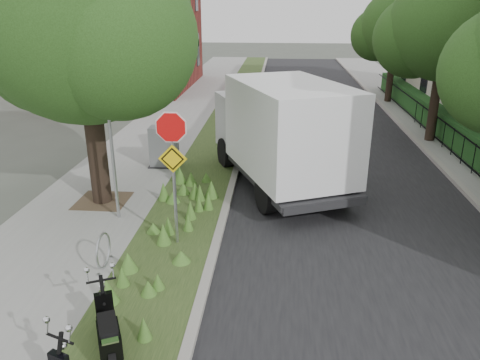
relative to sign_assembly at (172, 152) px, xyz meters
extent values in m
plane|color=#4C5147|center=(1.40, -0.58, -2.33)|extent=(120.00, 120.00, 0.00)
cube|color=gray|center=(-2.85, 9.42, -2.27)|extent=(3.50, 60.00, 0.12)
cube|color=#2A401B|center=(-0.10, 9.42, -2.27)|extent=(2.00, 60.00, 0.12)
cube|color=#9E9991|center=(0.90, 9.42, -2.26)|extent=(0.20, 60.00, 0.13)
cube|color=black|center=(4.40, 9.42, -2.32)|extent=(7.00, 60.00, 0.01)
cube|color=#9E9991|center=(7.90, 9.42, -2.26)|extent=(0.20, 60.00, 0.13)
cube|color=gray|center=(9.60, 9.42, -2.27)|extent=(3.20, 60.00, 0.12)
cylinder|color=black|center=(-2.60, 2.22, 0.03)|extent=(0.52, 0.52, 4.48)
sphere|color=#224416|center=(-2.60, 2.22, 2.75)|extent=(5.40, 5.40, 5.40)
sphere|color=#224416|center=(-3.81, 3.03, 2.08)|extent=(4.05, 4.05, 4.05)
sphere|color=#224416|center=(-1.52, 1.54, 2.21)|extent=(3.78, 3.78, 3.78)
cube|color=#473828|center=(-2.60, 2.22, -2.20)|extent=(1.40, 1.40, 0.01)
cylinder|color=#A5A8AD|center=(-1.80, 1.22, -0.21)|extent=(0.08, 0.08, 4.00)
torus|color=#A5A8AD|center=(-1.30, -1.18, -1.83)|extent=(0.05, 0.77, 0.77)
cube|color=#A5A8AD|center=(-1.30, -1.54, -2.19)|extent=(0.06, 0.06, 0.04)
cube|color=#A5A8AD|center=(-1.30, -0.82, -2.19)|extent=(0.06, 0.06, 0.04)
cylinder|color=#A5A8AD|center=(0.00, 0.02, -0.71)|extent=(0.07, 0.07, 3.00)
cylinder|color=red|center=(0.00, -0.01, 0.54)|extent=(0.86, 0.03, 0.86)
cylinder|color=white|center=(0.00, 0.00, 0.54)|extent=(0.94, 0.02, 0.94)
cube|color=yellow|center=(0.00, -0.01, -0.16)|extent=(0.64, 0.03, 0.64)
cube|color=black|center=(8.60, 9.42, -1.26)|extent=(0.04, 24.00, 0.04)
cube|color=black|center=(8.60, 9.42, -2.06)|extent=(0.04, 24.00, 0.04)
cylinder|color=black|center=(8.60, 9.42, -1.71)|extent=(0.03, 0.03, 1.00)
cube|color=#1C4619|center=(9.30, 9.42, -1.66)|extent=(1.00, 24.00, 1.10)
cube|color=#2D2D33|center=(9.35, 9.42, 1.97)|extent=(0.25, 26.00, 0.60)
cube|color=maroon|center=(-8.10, 21.42, 1.67)|extent=(9.00, 10.00, 8.00)
cylinder|color=black|center=(8.40, 9.42, -0.19)|extent=(0.36, 0.36, 4.03)
sphere|color=#224416|center=(8.40, 9.42, 2.26)|extent=(4.20, 4.20, 4.20)
sphere|color=#224416|center=(7.46, 10.05, 1.73)|extent=(3.15, 3.15, 3.15)
sphere|color=#224416|center=(9.24, 8.89, 1.84)|extent=(2.94, 2.94, 2.94)
cylinder|color=black|center=(8.40, 17.42, -0.39)|extent=(0.36, 0.36, 3.64)
sphere|color=#224416|center=(8.40, 17.42, 1.82)|extent=(3.80, 3.80, 3.80)
sphere|color=#224416|center=(7.54, 17.99, 1.35)|extent=(2.85, 2.85, 2.85)
sphere|color=#224416|center=(9.16, 16.94, 1.44)|extent=(2.66, 2.66, 2.66)
cylinder|color=black|center=(-0.56, -3.13, -1.97)|extent=(0.30, 0.48, 0.47)
cube|color=black|center=(-0.31, -3.68, -1.95)|extent=(0.72, 1.08, 0.16)
cube|color=black|center=(-0.17, -3.97, -1.73)|extent=(0.55, 0.67, 0.36)
cube|color=black|center=(-0.19, -3.93, -1.50)|extent=(0.48, 0.61, 0.11)
cube|color=#262628|center=(2.34, 4.08, -1.74)|extent=(4.46, 6.49, 0.21)
cube|color=#B7BABC|center=(1.44, 6.25, -0.77)|extent=(2.79, 2.39, 1.83)
cube|color=white|center=(2.59, 3.50, -0.31)|extent=(4.01, 4.99, 2.52)
cube|color=#262628|center=(-1.55, 5.34, -2.18)|extent=(1.03, 0.70, 0.05)
cube|color=slate|center=(-1.55, 5.34, -1.53)|extent=(0.92, 0.58, 1.36)
camera|label=1|loc=(2.27, -9.51, 3.02)|focal=35.00mm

